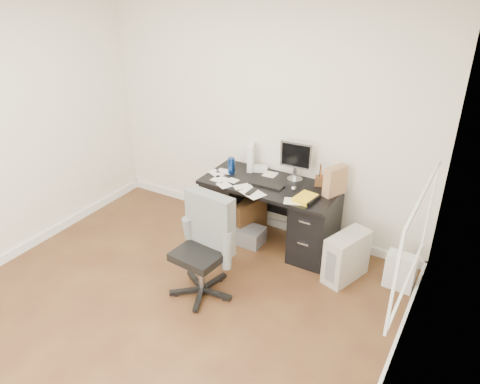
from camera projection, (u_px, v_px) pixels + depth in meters
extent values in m
plane|color=#422215|center=(158.00, 317.00, 4.32)|extent=(4.00, 4.00, 0.00)
cube|color=silver|center=(262.00, 118.00, 5.24)|extent=(4.00, 0.02, 2.70)
cube|color=silver|center=(402.00, 261.00, 2.81)|extent=(0.02, 4.00, 2.70)
cube|color=white|center=(126.00, 4.00, 3.08)|extent=(4.00, 4.00, 0.02)
cube|color=white|center=(259.00, 218.00, 5.82)|extent=(4.00, 0.03, 0.10)
cube|color=white|center=(17.00, 251.00, 5.18)|extent=(0.03, 4.00, 0.10)
cube|color=black|center=(270.00, 185.00, 5.12)|extent=(1.50, 0.70, 0.04)
cube|color=black|center=(228.00, 203.00, 5.53)|extent=(0.40, 0.60, 0.71)
cube|color=black|center=(315.00, 228.00, 5.05)|extent=(0.40, 0.60, 0.71)
cube|color=black|center=(282.00, 195.00, 5.50)|extent=(0.70, 0.03, 0.51)
cube|color=black|center=(266.00, 185.00, 5.06)|extent=(0.39, 0.14, 0.02)
sphere|color=#ADADB1|center=(294.00, 189.00, 4.93)|extent=(0.07, 0.07, 0.06)
cylinder|color=navy|center=(231.00, 166.00, 5.31)|extent=(0.10, 0.10, 0.18)
cube|color=white|center=(251.00, 156.00, 5.40)|extent=(0.21, 0.29, 0.31)
cube|color=#9C6F4B|center=(335.00, 181.00, 4.81)|extent=(0.23, 0.29, 0.31)
cube|color=yellow|center=(306.00, 198.00, 4.75)|extent=(0.23, 0.28, 0.04)
cube|color=#B0AA9F|center=(346.00, 257.00, 4.74)|extent=(0.38, 0.55, 0.51)
cube|color=silver|center=(400.00, 271.00, 4.61)|extent=(0.30, 0.22, 0.39)
cube|color=#452F14|center=(241.00, 213.00, 5.59)|extent=(0.56, 0.56, 0.45)
cube|color=slate|center=(249.00, 235.00, 5.38)|extent=(0.33, 0.27, 0.19)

